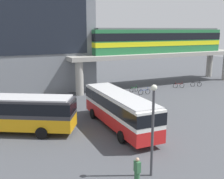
{
  "coord_description": "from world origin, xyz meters",
  "views": [
    {
      "loc": [
        -10.61,
        -17.35,
        8.78
      ],
      "look_at": [
        1.9,
        9.45,
        2.2
      ],
      "focal_mm": 43.21,
      "sensor_mm": 36.0,
      "label": 1
    }
  ],
  "objects_px": {
    "bus_main": "(119,107)",
    "bicycle_blue": "(144,92)",
    "bicycle_black": "(196,84)",
    "bus_secondary": "(11,110)",
    "bicycle_red": "(179,85)",
    "train": "(159,40)",
    "bicycle_green": "(134,89)",
    "pedestrian_waiting_near_stop": "(137,172)"
  },
  "relations": [
    {
      "from": "bus_secondary",
      "to": "bicycle_green",
      "type": "xyz_separation_m",
      "value": [
        17.42,
        9.15,
        -1.63
      ]
    },
    {
      "from": "bus_main",
      "to": "bus_secondary",
      "type": "xyz_separation_m",
      "value": [
        -8.92,
        3.05,
        0.0
      ]
    },
    {
      "from": "bus_secondary",
      "to": "bicycle_red",
      "type": "height_order",
      "value": "bus_secondary"
    },
    {
      "from": "bus_secondary",
      "to": "bicycle_blue",
      "type": "distance_m",
      "value": 19.42
    },
    {
      "from": "bicycle_red",
      "to": "bicycle_black",
      "type": "distance_m",
      "value": 3.15
    },
    {
      "from": "bus_secondary",
      "to": "bicycle_blue",
      "type": "relative_size",
      "value": 6.1
    },
    {
      "from": "bus_secondary",
      "to": "pedestrian_waiting_near_stop",
      "type": "xyz_separation_m",
      "value": [
        5.74,
        -11.78,
        -1.18
      ]
    },
    {
      "from": "bicycle_black",
      "to": "bicycle_red",
      "type": "bearing_deg",
      "value": 173.14
    },
    {
      "from": "bus_main",
      "to": "bicycle_blue",
      "type": "bearing_deg",
      "value": 48.62
    },
    {
      "from": "train",
      "to": "bus_main",
      "type": "bearing_deg",
      "value": -133.61
    },
    {
      "from": "bus_secondary",
      "to": "pedestrian_waiting_near_stop",
      "type": "height_order",
      "value": "bus_secondary"
    },
    {
      "from": "bicycle_red",
      "to": "train",
      "type": "bearing_deg",
      "value": 107.02
    },
    {
      "from": "bicycle_blue",
      "to": "train",
      "type": "bearing_deg",
      "value": 42.6
    },
    {
      "from": "bus_main",
      "to": "pedestrian_waiting_near_stop",
      "type": "bearing_deg",
      "value": -110.02
    },
    {
      "from": "bicycle_red",
      "to": "bicycle_black",
      "type": "xyz_separation_m",
      "value": [
        3.13,
        -0.38,
        0.0
      ]
    },
    {
      "from": "bus_secondary",
      "to": "bicycle_red",
      "type": "bearing_deg",
      "value": 19.1
    },
    {
      "from": "bicycle_blue",
      "to": "bicycle_red",
      "type": "bearing_deg",
      "value": 11.74
    },
    {
      "from": "bicycle_red",
      "to": "bicycle_blue",
      "type": "relative_size",
      "value": 0.96
    },
    {
      "from": "bus_secondary",
      "to": "bicycle_black",
      "type": "distance_m",
      "value": 29.44
    },
    {
      "from": "train",
      "to": "bicycle_black",
      "type": "relative_size",
      "value": 13.92
    },
    {
      "from": "bicycle_black",
      "to": "pedestrian_waiting_near_stop",
      "type": "xyz_separation_m",
      "value": [
        -22.46,
        -20.09,
        0.45
      ]
    },
    {
      "from": "pedestrian_waiting_near_stop",
      "to": "bicycle_green",
      "type": "bearing_deg",
      "value": 60.83
    },
    {
      "from": "bus_main",
      "to": "bicycle_blue",
      "type": "relative_size",
      "value": 6.23
    },
    {
      "from": "train",
      "to": "bus_main",
      "type": "xyz_separation_m",
      "value": [
        -14.94,
        -15.69,
        -5.18
      ]
    },
    {
      "from": "train",
      "to": "pedestrian_waiting_near_stop",
      "type": "distance_m",
      "value": 31.06
    },
    {
      "from": "bicycle_blue",
      "to": "pedestrian_waiting_near_stop",
      "type": "bearing_deg",
      "value": -122.76
    },
    {
      "from": "bus_main",
      "to": "bicycle_blue",
      "type": "height_order",
      "value": "bus_main"
    },
    {
      "from": "train",
      "to": "bicycle_blue",
      "type": "xyz_separation_m",
      "value": [
        -5.9,
        -5.43,
        -6.81
      ]
    },
    {
      "from": "bus_main",
      "to": "bicycle_red",
      "type": "xyz_separation_m",
      "value": [
        16.15,
        11.73,
        -1.63
      ]
    },
    {
      "from": "train",
      "to": "bicycle_green",
      "type": "relative_size",
      "value": 13.4
    },
    {
      "from": "bicycle_blue",
      "to": "bicycle_black",
      "type": "relative_size",
      "value": 1.07
    },
    {
      "from": "train",
      "to": "bicycle_black",
      "type": "bearing_deg",
      "value": -44.93
    },
    {
      "from": "train",
      "to": "bus_secondary",
      "type": "relative_size",
      "value": 2.12
    },
    {
      "from": "bicycle_blue",
      "to": "bicycle_black",
      "type": "bearing_deg",
      "value": 6.14
    },
    {
      "from": "bus_secondary",
      "to": "train",
      "type": "bearing_deg",
      "value": 27.9
    },
    {
      "from": "train",
      "to": "bicycle_red",
      "type": "distance_m",
      "value": 7.96
    },
    {
      "from": "bicycle_blue",
      "to": "bicycle_green",
      "type": "bearing_deg",
      "value": 105.37
    },
    {
      "from": "bus_secondary",
      "to": "pedestrian_waiting_near_stop",
      "type": "distance_m",
      "value": 13.16
    },
    {
      "from": "bus_secondary",
      "to": "bicycle_red",
      "type": "distance_m",
      "value": 26.58
    },
    {
      "from": "bicycle_black",
      "to": "bicycle_green",
      "type": "height_order",
      "value": "same"
    },
    {
      "from": "bus_main",
      "to": "bicycle_red",
      "type": "bearing_deg",
      "value": 36.0
    },
    {
      "from": "bicycle_red",
      "to": "bicycle_blue",
      "type": "xyz_separation_m",
      "value": [
        -7.11,
        -1.48,
        0.0
      ]
    }
  ]
}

